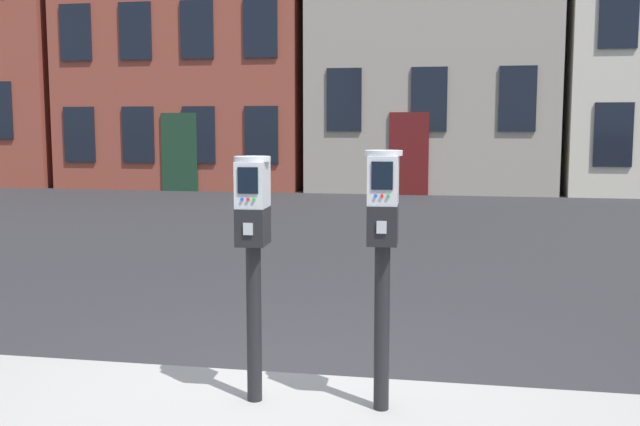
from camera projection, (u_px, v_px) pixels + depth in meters
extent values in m
plane|color=#28282B|center=(286.00, 404.00, 4.87)|extent=(160.00, 160.00, 0.00)
cylinder|color=black|center=(254.00, 323.00, 4.50)|extent=(0.09, 0.09, 0.96)
cube|color=black|center=(253.00, 226.00, 4.43)|extent=(0.18, 0.25, 0.22)
cube|color=#A5A8AD|center=(248.00, 229.00, 4.30)|extent=(0.06, 0.01, 0.07)
cube|color=#B7BABF|center=(253.00, 184.00, 4.40)|extent=(0.18, 0.24, 0.27)
cube|color=black|center=(248.00, 180.00, 4.28)|extent=(0.12, 0.01, 0.15)
cylinder|color=blue|center=(242.00, 199.00, 4.29)|extent=(0.02, 0.01, 0.02)
cylinder|color=red|center=(248.00, 199.00, 4.29)|extent=(0.02, 0.01, 0.02)
cylinder|color=green|center=(254.00, 199.00, 4.28)|extent=(0.02, 0.01, 0.02)
cylinder|color=#B7BABF|center=(252.00, 159.00, 4.38)|extent=(0.23, 0.23, 0.03)
cylinder|color=black|center=(382.00, 327.00, 4.36)|extent=(0.09, 0.09, 0.99)
cube|color=black|center=(383.00, 224.00, 4.28)|extent=(0.18, 0.25, 0.23)
cube|color=#A5A8AD|center=(382.00, 227.00, 4.16)|extent=(0.06, 0.01, 0.07)
cube|color=#B7BABF|center=(383.00, 180.00, 4.25)|extent=(0.18, 0.24, 0.28)
cube|color=black|center=(382.00, 176.00, 4.13)|extent=(0.12, 0.01, 0.16)
cylinder|color=blue|center=(376.00, 196.00, 4.15)|extent=(0.02, 0.01, 0.02)
cylinder|color=red|center=(382.00, 196.00, 4.15)|extent=(0.02, 0.01, 0.02)
cylinder|color=green|center=(388.00, 196.00, 4.14)|extent=(0.02, 0.01, 0.02)
cylinder|color=#B7BABF|center=(384.00, 153.00, 4.24)|extent=(0.23, 0.23, 0.03)
cube|color=black|center=(79.00, 134.00, 20.56)|extent=(0.90, 0.06, 1.51)
cube|color=black|center=(138.00, 135.00, 20.24)|extent=(0.90, 0.06, 1.51)
cube|color=black|center=(199.00, 135.00, 19.93)|extent=(0.90, 0.06, 1.51)
cube|color=black|center=(261.00, 135.00, 19.62)|extent=(0.90, 0.06, 1.51)
cube|color=black|center=(75.00, 32.00, 20.23)|extent=(0.90, 0.06, 1.51)
cube|color=black|center=(135.00, 31.00, 19.92)|extent=(0.90, 0.06, 1.51)
cube|color=black|center=(197.00, 29.00, 19.60)|extent=(0.90, 0.06, 1.51)
cube|color=black|center=(260.00, 28.00, 19.29)|extent=(0.90, 0.06, 1.51)
cube|color=#193823|center=(180.00, 152.00, 20.09)|extent=(1.00, 0.07, 2.10)
cube|color=black|center=(344.00, 100.00, 19.11)|extent=(0.90, 0.06, 1.60)
cube|color=black|center=(429.00, 99.00, 18.71)|extent=(0.90, 0.06, 1.60)
cube|color=black|center=(518.00, 99.00, 18.32)|extent=(0.90, 0.06, 1.60)
cube|color=#591414|center=(409.00, 154.00, 18.97)|extent=(1.00, 0.07, 2.10)
cube|color=black|center=(613.00, 135.00, 18.01)|extent=(0.90, 0.06, 1.55)
cube|color=black|center=(619.00, 15.00, 17.68)|extent=(0.90, 0.06, 1.55)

